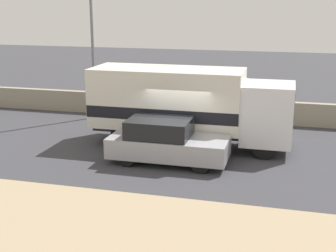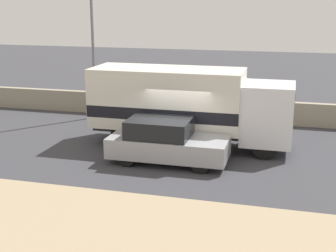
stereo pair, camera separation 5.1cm
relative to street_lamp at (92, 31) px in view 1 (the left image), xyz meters
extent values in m
plane|color=#38383D|center=(5.41, -5.25, -4.31)|extent=(80.00, 80.00, 0.00)
cube|color=#9E896B|center=(5.41, -11.63, -4.29)|extent=(60.00, 5.77, 0.04)
cube|color=gray|center=(5.41, 1.02, -3.75)|extent=(60.00, 0.35, 1.11)
cylinder|color=slate|center=(0.00, 0.00, -0.68)|extent=(0.14, 0.14, 7.26)
cube|color=silver|center=(8.68, -3.44, -2.76)|extent=(1.93, 2.15, 2.30)
cube|color=black|center=(9.63, -3.44, -2.30)|extent=(0.06, 1.83, 1.01)
cube|color=#2D2D33|center=(4.69, -3.44, -3.65)|extent=(6.07, 1.29, 0.25)
cube|color=silver|center=(4.69, -3.44, -2.35)|extent=(6.07, 2.35, 2.35)
cube|color=black|center=(4.69, -3.44, -2.82)|extent=(6.04, 2.37, 0.47)
cylinder|color=black|center=(8.68, -2.53, -3.87)|extent=(0.89, 0.28, 0.89)
cylinder|color=black|center=(8.68, -4.34, -3.87)|extent=(0.89, 0.28, 0.89)
cylinder|color=black|center=(3.02, -2.53, -3.87)|extent=(0.89, 0.28, 0.89)
cylinder|color=black|center=(3.02, -4.34, -3.87)|extent=(0.89, 0.28, 0.89)
cylinder|color=black|center=(4.23, -2.53, -3.87)|extent=(0.89, 0.28, 0.89)
cylinder|color=black|center=(4.23, -4.34, -3.87)|extent=(0.89, 0.28, 0.89)
cube|color=#9E9EA3|center=(5.32, -5.62, -3.71)|extent=(4.33, 1.85, 0.73)
cube|color=black|center=(4.97, -5.62, -3.02)|extent=(2.25, 1.70, 0.65)
cylinder|color=black|center=(6.66, -4.81, -4.00)|extent=(0.62, 0.20, 0.62)
cylinder|color=black|center=(6.66, -6.43, -4.00)|extent=(0.62, 0.20, 0.62)
cylinder|color=black|center=(3.98, -4.81, -4.00)|extent=(0.62, 0.20, 0.62)
cylinder|color=black|center=(3.98, -6.43, -4.00)|extent=(0.62, 0.20, 0.62)
camera|label=1|loc=(9.43, -21.34, 1.43)|focal=50.00mm
camera|label=2|loc=(9.48, -21.32, 1.43)|focal=50.00mm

